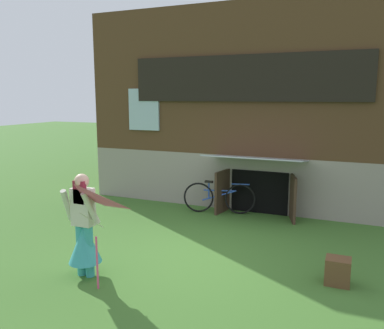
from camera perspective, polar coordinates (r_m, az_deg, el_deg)
ground_plane at (r=7.42m, az=0.72°, el=-12.70°), size 60.00×60.00×0.00m
log_house at (r=12.15m, az=10.66°, el=8.16°), size 8.62×6.13×5.07m
person at (r=6.56m, az=-15.28°, el=-9.58°), size 0.61×0.53×1.66m
kite at (r=5.84m, az=-16.47°, el=-6.20°), size 0.91×0.95×1.52m
bicycle_blue at (r=9.76m, az=3.91°, el=-4.78°), size 1.73×0.45×0.81m
wooden_crate at (r=6.63m, az=20.25°, el=-14.22°), size 0.37×0.31×0.41m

